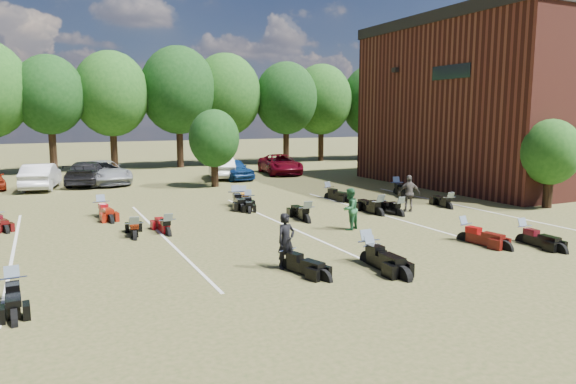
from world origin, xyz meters
TOP-DOWN VIEW (x-y plane):
  - ground at (0.00, 0.00)m, footprint 160.00×160.00m
  - car_1 at (-12.08, 19.06)m, footprint 2.51×5.09m
  - car_2 at (-8.34, 19.95)m, footprint 3.61×6.01m
  - car_3 at (-9.25, 19.95)m, footprint 3.63×5.84m
  - car_4 at (0.29, 18.71)m, footprint 2.30×4.64m
  - car_5 at (-0.20, 19.59)m, footprint 2.72×4.97m
  - car_6 at (4.88, 20.40)m, footprint 3.39×5.85m
  - car_7 at (14.81, 20.26)m, footprint 3.20×5.41m
  - person_black at (-5.59, -2.69)m, footprint 0.68×0.52m
  - person_green at (-1.04, 0.99)m, footprint 1.02×0.94m
  - person_grey at (3.60, 3.07)m, footprint 1.11×0.82m
  - motorcycle_0 at (-12.77, -2.27)m, footprint 0.79×2.18m
  - motorcycle_1 at (-5.56, -2.72)m, footprint 1.24×2.21m
  - motorcycle_2 at (-3.04, -3.22)m, footprint 0.89×2.54m
  - motorcycle_3 at (-3.05, -3.41)m, footprint 0.77×2.18m
  - motorcycle_5 at (3.49, -3.48)m, footprint 0.81×2.18m
  - motorcycle_6 at (1.75, -2.40)m, footprint 1.05×2.31m
  - motorcycle_7 at (-7.78, 3.17)m, footprint 0.77×2.15m
  - motorcycle_8 at (-9.03, 3.08)m, footprint 0.94×2.21m
  - motorcycle_10 at (-1.90, 3.01)m, footprint 0.99×2.38m
  - motorcycle_11 at (2.56, 2.43)m, footprint 0.72×2.23m
  - motorcycle_12 at (1.80, 2.93)m, footprint 0.87×2.44m
  - motorcycle_13 at (5.92, 2.86)m, footprint 1.13×2.16m
  - motorcycle_15 at (-9.65, 8.26)m, footprint 1.03×2.48m
  - motorcycle_16 at (-3.19, 8.31)m, footprint 1.25×2.63m
  - motorcycle_17 at (-2.63, 8.71)m, footprint 1.18×2.38m
  - motorcycle_18 at (-2.82, 7.52)m, footprint 1.35×2.26m
  - motorcycle_19 at (2.18, 8.18)m, footprint 1.00×2.34m
  - motorcycle_20 at (6.66, 8.00)m, footprint 1.52×2.56m
  - brick_building at (22.00, 9.00)m, footprint 25.40×15.20m
  - tree_line at (-1.00, 29.00)m, footprint 56.00×6.00m
  - young_tree_near_building at (10.50, 1.00)m, footprint 2.80×2.80m
  - young_tree_midfield at (-2.00, 15.50)m, footprint 3.20×3.20m
  - parking_lines at (-3.00, 3.00)m, footprint 20.10×14.00m

SIDE VIEW (x-z plane):
  - ground at x=0.00m, z-range 0.00..0.00m
  - motorcycle_0 at x=-12.77m, z-range -0.60..0.60m
  - motorcycle_1 at x=-5.56m, z-range -0.59..0.59m
  - motorcycle_2 at x=-3.04m, z-range -0.70..0.70m
  - motorcycle_3 at x=-3.05m, z-range -0.60..0.60m
  - motorcycle_5 at x=3.49m, z-range -0.60..0.60m
  - motorcycle_6 at x=1.75m, z-range -0.62..0.62m
  - motorcycle_7 at x=-7.78m, z-range -0.59..0.59m
  - motorcycle_8 at x=-9.03m, z-range -0.60..0.60m
  - motorcycle_10 at x=-1.90m, z-range -0.65..0.65m
  - motorcycle_11 at x=2.56m, z-range -0.62..0.62m
  - motorcycle_12 at x=1.80m, z-range -0.67..0.67m
  - motorcycle_13 at x=5.92m, z-range -0.58..0.58m
  - motorcycle_15 at x=-9.65m, z-range -0.67..0.67m
  - motorcycle_16 at x=-3.19m, z-range -0.70..0.70m
  - motorcycle_17 at x=-2.63m, z-range -0.63..0.63m
  - motorcycle_18 at x=-2.82m, z-range -0.60..0.60m
  - motorcycle_19 at x=2.18m, z-range -0.63..0.63m
  - motorcycle_20 at x=6.66m, z-range -0.68..0.68m
  - parking_lines at x=-3.00m, z-range 0.00..0.01m
  - car_7 at x=14.81m, z-range 0.00..1.47m
  - car_4 at x=0.29m, z-range 0.00..1.52m
  - car_6 at x=4.88m, z-range 0.00..1.53m
  - car_5 at x=-0.20m, z-range 0.00..1.55m
  - car_2 at x=-8.34m, z-range 0.00..1.56m
  - car_3 at x=-9.25m, z-range 0.00..1.58m
  - car_1 at x=-12.08m, z-range 0.00..1.61m
  - person_black at x=-5.59m, z-range 0.00..1.67m
  - person_green at x=-1.04m, z-range 0.00..1.68m
  - person_grey at x=3.60m, z-range 0.00..1.75m
  - young_tree_near_building at x=10.50m, z-range 0.67..4.83m
  - young_tree_midfield at x=-2.00m, z-range 0.74..5.44m
  - brick_building at x=22.00m, z-range 0.01..10.71m
  - tree_line at x=-1.00m, z-range 1.42..11.20m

